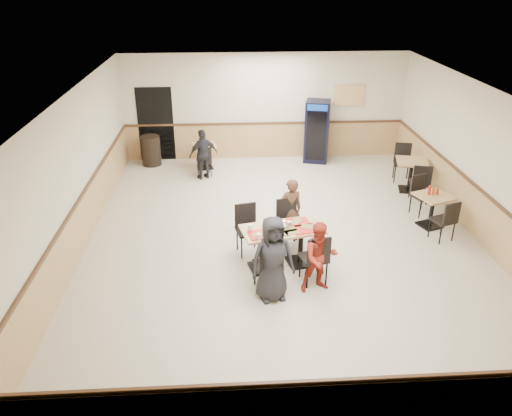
{
  "coord_description": "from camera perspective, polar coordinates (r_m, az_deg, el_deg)",
  "views": [
    {
      "loc": [
        -1.11,
        -8.94,
        5.05
      ],
      "look_at": [
        -0.59,
        -0.5,
        0.97
      ],
      "focal_mm": 35.0,
      "sensor_mm": 36.0,
      "label": 1
    }
  ],
  "objects": [
    {
      "name": "ground",
      "position": [
        10.33,
        3.08,
        -3.58
      ],
      "size": [
        10.0,
        10.0,
        0.0
      ],
      "primitive_type": "plane",
      "color": "beige",
      "rests_on": "ground"
    },
    {
      "name": "room_shell",
      "position": [
        12.66,
        9.89,
        4.66
      ],
      "size": [
        10.0,
        10.0,
        10.0
      ],
      "color": "silver",
      "rests_on": "ground"
    },
    {
      "name": "main_table",
      "position": [
        9.19,
        3.01,
        -3.79
      ],
      "size": [
        1.6,
        1.04,
        0.79
      ],
      "rotation": [
        0.0,
        0.0,
        0.22
      ],
      "color": "black",
      "rests_on": "ground"
    },
    {
      "name": "main_chairs",
      "position": [
        9.19,
        2.69,
        -3.98
      ],
      "size": [
        1.65,
        1.97,
        1.0
      ],
      "rotation": [
        0.0,
        0.0,
        0.22
      ],
      "color": "black",
      "rests_on": "ground"
    },
    {
      "name": "diner_woman_left",
      "position": [
        8.21,
        1.91,
        -5.84
      ],
      "size": [
        0.82,
        0.63,
        1.51
      ],
      "primitive_type": "imported",
      "rotation": [
        0.0,
        0.0,
        0.22
      ],
      "color": "black",
      "rests_on": "ground"
    },
    {
      "name": "diner_woman_right",
      "position": [
        8.54,
        7.33,
        -5.6
      ],
      "size": [
        0.71,
        0.6,
        1.29
      ],
      "primitive_type": "imported",
      "rotation": [
        0.0,
        0.0,
        0.19
      ],
      "color": "maroon",
      "rests_on": "ground"
    },
    {
      "name": "diner_man_opposite",
      "position": [
        10.02,
        3.95,
        -0.25
      ],
      "size": [
        0.55,
        0.43,
        1.35
      ],
      "primitive_type": "imported",
      "rotation": [
        0.0,
        0.0,
        3.39
      ],
      "color": "#4F3022",
      "rests_on": "ground"
    },
    {
      "name": "lone_diner",
      "position": [
        13.14,
        -6.04,
        6.12
      ],
      "size": [
        0.85,
        0.63,
        1.34
      ],
      "primitive_type": "imported",
      "rotation": [
        0.0,
        0.0,
        3.58
      ],
      "color": "black",
      "rests_on": "ground"
    },
    {
      "name": "tabletop_clutter",
      "position": [
        9.0,
        3.29,
        -2.4
      ],
      "size": [
        1.32,
        0.85,
        0.12
      ],
      "rotation": [
        0.0,
        0.0,
        0.22
      ],
      "color": "#BC110C",
      "rests_on": "main_table"
    },
    {
      "name": "side_table_near",
      "position": [
        11.27,
        19.52,
        0.24
      ],
      "size": [
        0.87,
        0.87,
        0.73
      ],
      "rotation": [
        0.0,
        0.0,
        0.35
      ],
      "color": "black",
      "rests_on": "ground"
    },
    {
      "name": "side_table_near_chair_south",
      "position": [
        10.8,
        20.61,
        -1.19
      ],
      "size": [
        0.55,
        0.55,
        0.92
      ],
      "primitive_type": null,
      "rotation": [
        0.0,
        0.0,
        3.49
      ],
      "color": "black",
      "rests_on": "ground"
    },
    {
      "name": "side_table_near_chair_north",
      "position": [
        11.76,
        18.49,
        1.36
      ],
      "size": [
        0.55,
        0.55,
        0.92
      ],
      "primitive_type": null,
      "rotation": [
        0.0,
        0.0,
        0.35
      ],
      "color": "black",
      "rests_on": "ground"
    },
    {
      "name": "side_table_far",
      "position": [
        12.95,
        17.29,
        4.07
      ],
      "size": [
        0.89,
        0.89,
        0.79
      ],
      "rotation": [
        0.0,
        0.0,
        -0.23
      ],
      "color": "black",
      "rests_on": "ground"
    },
    {
      "name": "side_table_far_chair_south",
      "position": [
        12.41,
        18.23,
        2.88
      ],
      "size": [
        0.56,
        0.56,
        1.0
      ],
      "primitive_type": null,
      "rotation": [
        0.0,
        0.0,
        2.91
      ],
      "color": "black",
      "rests_on": "ground"
    },
    {
      "name": "side_table_far_chair_north",
      "position": [
        13.51,
        16.4,
        4.97
      ],
      "size": [
        0.56,
        0.56,
        1.0
      ],
      "primitive_type": null,
      "rotation": [
        0.0,
        0.0,
        -0.23
      ],
      "color": "black",
      "rests_on": "ground"
    },
    {
      "name": "condiment_caddy",
      "position": [
        11.17,
        19.53,
        1.88
      ],
      "size": [
        0.23,
        0.06,
        0.2
      ],
      "color": "#B71F0D",
      "rests_on": "side_table_near"
    },
    {
      "name": "back_table",
      "position": [
        13.94,
        -5.89,
        6.33
      ],
      "size": [
        0.74,
        0.74,
        0.68
      ],
      "rotation": [
        0.0,
        0.0,
        0.2
      ],
      "color": "black",
      "rests_on": "ground"
    },
    {
      "name": "back_table_chair_lone",
      "position": [
        13.44,
        -5.96,
        5.47
      ],
      "size": [
        0.47,
        0.47,
        0.86
      ],
      "primitive_type": null,
      "rotation": [
        0.0,
        0.0,
        3.34
      ],
      "color": "black",
      "rests_on": "ground"
    },
    {
      "name": "pepsi_cooler",
      "position": [
        14.4,
        6.96,
        8.69
      ],
      "size": [
        0.8,
        0.8,
        1.75
      ],
      "rotation": [
        0.0,
        0.0,
        -0.24
      ],
      "color": "black",
      "rests_on": "ground"
    },
    {
      "name": "trash_bin",
      "position": [
        14.42,
        -11.9,
        6.45
      ],
      "size": [
        0.53,
        0.53,
        0.84
      ],
      "primitive_type": "cylinder",
      "color": "black",
      "rests_on": "ground"
    }
  ]
}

